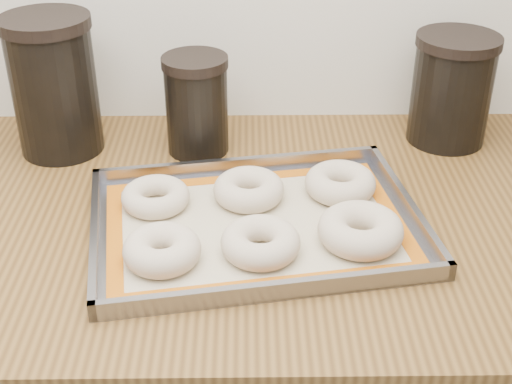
{
  "coord_description": "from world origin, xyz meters",
  "views": [
    {
      "loc": [
        -0.07,
        0.78,
        1.47
      ],
      "look_at": [
        -0.06,
        1.62,
        0.96
      ],
      "focal_mm": 50.0,
      "sensor_mm": 36.0,
      "label": 1
    }
  ],
  "objects_px": {
    "bagel_back_right": "(340,183)",
    "canister_mid": "(197,105)",
    "baking_tray": "(256,224)",
    "bagel_back_mid": "(249,189)",
    "canister_right": "(452,89)",
    "bagel_front_left": "(162,250)",
    "canister_left": "(54,85)",
    "bagel_front_right": "(360,230)",
    "bagel_front_mid": "(261,242)",
    "bagel_back_left": "(156,197)"
  },
  "relations": [
    {
      "from": "baking_tray",
      "to": "bagel_front_left",
      "type": "bearing_deg",
      "value": -145.67
    },
    {
      "from": "canister_mid",
      "to": "canister_right",
      "type": "distance_m",
      "value": 0.43
    },
    {
      "from": "bagel_back_mid",
      "to": "canister_mid",
      "type": "xyz_separation_m",
      "value": [
        -0.09,
        0.17,
        0.06
      ]
    },
    {
      "from": "canister_right",
      "to": "canister_mid",
      "type": "bearing_deg",
      "value": -175.47
    },
    {
      "from": "bagel_back_left",
      "to": "canister_left",
      "type": "bearing_deg",
      "value": 132.71
    },
    {
      "from": "bagel_front_left",
      "to": "bagel_front_mid",
      "type": "distance_m",
      "value": 0.13
    },
    {
      "from": "bagel_front_left",
      "to": "canister_left",
      "type": "bearing_deg",
      "value": 121.48
    },
    {
      "from": "canister_mid",
      "to": "baking_tray",
      "type": "bearing_deg",
      "value": -68.33
    },
    {
      "from": "bagel_back_mid",
      "to": "canister_left",
      "type": "relative_size",
      "value": 0.46
    },
    {
      "from": "bagel_back_mid",
      "to": "canister_right",
      "type": "height_order",
      "value": "canister_right"
    },
    {
      "from": "bagel_front_right",
      "to": "canister_mid",
      "type": "bearing_deg",
      "value": 129.77
    },
    {
      "from": "bagel_back_left",
      "to": "canister_mid",
      "type": "bearing_deg",
      "value": 74.43
    },
    {
      "from": "bagel_back_mid",
      "to": "canister_left",
      "type": "bearing_deg",
      "value": 150.55
    },
    {
      "from": "baking_tray",
      "to": "bagel_front_mid",
      "type": "distance_m",
      "value": 0.07
    },
    {
      "from": "bagel_back_right",
      "to": "bagel_front_right",
      "type": "bearing_deg",
      "value": -84.36
    },
    {
      "from": "bagel_front_left",
      "to": "bagel_back_left",
      "type": "height_order",
      "value": "bagel_front_left"
    },
    {
      "from": "bagel_front_mid",
      "to": "bagel_back_right",
      "type": "distance_m",
      "value": 0.2
    },
    {
      "from": "baking_tray",
      "to": "bagel_back_mid",
      "type": "relative_size",
      "value": 4.78
    },
    {
      "from": "canister_mid",
      "to": "canister_left",
      "type": "bearing_deg",
      "value": 178.17
    },
    {
      "from": "canister_right",
      "to": "bagel_front_right",
      "type": "bearing_deg",
      "value": -121.25
    },
    {
      "from": "bagel_front_left",
      "to": "canister_left",
      "type": "distance_m",
      "value": 0.4
    },
    {
      "from": "bagel_back_left",
      "to": "canister_right",
      "type": "relative_size",
      "value": 0.54
    },
    {
      "from": "bagel_front_left",
      "to": "bagel_front_mid",
      "type": "relative_size",
      "value": 0.97
    },
    {
      "from": "bagel_front_mid",
      "to": "bagel_back_left",
      "type": "relative_size",
      "value": 1.06
    },
    {
      "from": "canister_mid",
      "to": "canister_right",
      "type": "xyz_separation_m",
      "value": [
        0.43,
        0.03,
        0.01
      ]
    },
    {
      "from": "bagel_back_right",
      "to": "canister_right",
      "type": "bearing_deg",
      "value": 42.68
    },
    {
      "from": "bagel_back_mid",
      "to": "canister_right",
      "type": "relative_size",
      "value": 0.56
    },
    {
      "from": "bagel_back_left",
      "to": "canister_left",
      "type": "xyz_separation_m",
      "value": [
        -0.18,
        0.2,
        0.1
      ]
    },
    {
      "from": "bagel_front_mid",
      "to": "bagel_back_left",
      "type": "height_order",
      "value": "bagel_front_mid"
    },
    {
      "from": "bagel_front_mid",
      "to": "bagel_back_right",
      "type": "bearing_deg",
      "value": 51.01
    },
    {
      "from": "bagel_front_mid",
      "to": "bagel_back_mid",
      "type": "xyz_separation_m",
      "value": [
        -0.02,
        0.14,
        -0.0
      ]
    },
    {
      "from": "bagel_back_mid",
      "to": "bagel_back_right",
      "type": "distance_m",
      "value": 0.14
    },
    {
      "from": "canister_left",
      "to": "canister_mid",
      "type": "relative_size",
      "value": 1.39
    },
    {
      "from": "canister_right",
      "to": "bagel_front_left",
      "type": "bearing_deg",
      "value": -141.98
    },
    {
      "from": "bagel_front_right",
      "to": "bagel_back_left",
      "type": "distance_m",
      "value": 0.31
    },
    {
      "from": "bagel_front_right",
      "to": "canister_left",
      "type": "xyz_separation_m",
      "value": [
        -0.47,
        0.29,
        0.09
      ]
    },
    {
      "from": "bagel_back_mid",
      "to": "bagel_front_mid",
      "type": "bearing_deg",
      "value": -83.72
    },
    {
      "from": "bagel_back_right",
      "to": "canister_mid",
      "type": "height_order",
      "value": "canister_mid"
    },
    {
      "from": "bagel_back_left",
      "to": "bagel_front_right",
      "type": "bearing_deg",
      "value": -18.58
    },
    {
      "from": "bagel_back_right",
      "to": "bagel_front_left",
      "type": "bearing_deg",
      "value": -146.27
    },
    {
      "from": "bagel_back_right",
      "to": "canister_mid",
      "type": "bearing_deg",
      "value": 145.17
    },
    {
      "from": "bagel_back_mid",
      "to": "canister_mid",
      "type": "relative_size",
      "value": 0.64
    },
    {
      "from": "bagel_front_left",
      "to": "bagel_back_right",
      "type": "bearing_deg",
      "value": 33.73
    },
    {
      "from": "bagel_front_mid",
      "to": "bagel_back_mid",
      "type": "bearing_deg",
      "value": 96.28
    },
    {
      "from": "bagel_front_right",
      "to": "bagel_back_left",
      "type": "relative_size",
      "value": 1.16
    },
    {
      "from": "baking_tray",
      "to": "canister_left",
      "type": "height_order",
      "value": "canister_left"
    },
    {
      "from": "bagel_back_left",
      "to": "bagel_back_right",
      "type": "xyz_separation_m",
      "value": [
        0.28,
        0.03,
        0.0
      ]
    },
    {
      "from": "baking_tray",
      "to": "canister_mid",
      "type": "bearing_deg",
      "value": 111.67
    },
    {
      "from": "bagel_front_mid",
      "to": "canister_mid",
      "type": "relative_size",
      "value": 0.64
    },
    {
      "from": "bagel_back_mid",
      "to": "canister_left",
      "type": "xyz_separation_m",
      "value": [
        -0.32,
        0.18,
        0.09
      ]
    }
  ]
}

